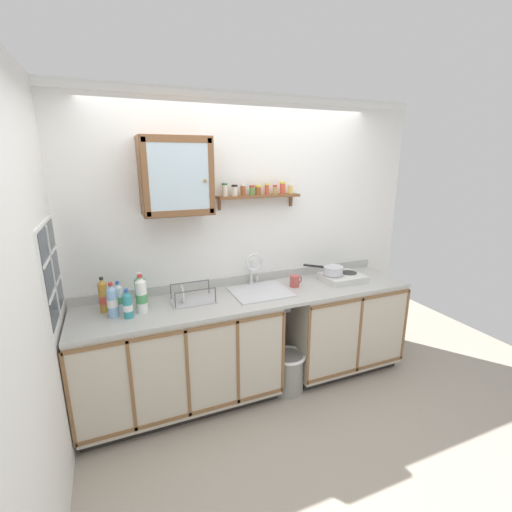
{
  "coord_description": "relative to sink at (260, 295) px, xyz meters",
  "views": [
    {
      "loc": [
        -1.09,
        -2.26,
        2.07
      ],
      "look_at": [
        0.07,
        0.55,
        1.23
      ],
      "focal_mm": 24.85,
      "sensor_mm": 36.0,
      "label": 1
    }
  ],
  "objects": [
    {
      "name": "back_wall",
      "position": [
        -0.08,
        0.3,
        0.43
      ],
      "size": [
        3.6,
        0.07,
        2.61
      ],
      "color": "white",
      "rests_on": "ground"
    },
    {
      "name": "lower_cabinet_run",
      "position": [
        -0.74,
        -0.04,
        -0.44
      ],
      "size": [
        1.64,
        0.64,
        0.89
      ],
      "color": "black",
      "rests_on": "ground"
    },
    {
      "name": "bottle_juice_amber_5",
      "position": [
        -1.28,
        0.07,
        0.16
      ],
      "size": [
        0.07,
        0.07,
        0.28
      ],
      "color": "gold",
      "rests_on": "countertop"
    },
    {
      "name": "sink",
      "position": [
        0.0,
        0.0,
        0.0
      ],
      "size": [
        0.5,
        0.47,
        0.47
      ],
      "color": "silver",
      "rests_on": "countertop"
    },
    {
      "name": "bottle_water_blue_1",
      "position": [
        -1.22,
        -0.05,
        0.15
      ],
      "size": [
        0.08,
        0.08,
        0.27
      ],
      "color": "#8CB7E0",
      "rests_on": "countertop"
    },
    {
      "name": "dish_rack",
      "position": [
        -0.61,
        -0.0,
        0.05
      ],
      "size": [
        0.35,
        0.22,
        0.16
      ],
      "color": "#B2B2B7",
      "rests_on": "countertop"
    },
    {
      "name": "saucepan",
      "position": [
        0.76,
        -0.01,
        0.14
      ],
      "size": [
        0.32,
        0.3,
        0.08
      ],
      "color": "silver",
      "rests_on": "hot_plate_stove"
    },
    {
      "name": "wall_cabinet",
      "position": [
        -0.66,
        0.12,
        1.04
      ],
      "size": [
        0.54,
        0.33,
        0.6
      ],
      "color": "brown"
    },
    {
      "name": "countertop",
      "position": [
        -0.08,
        -0.04,
        0.02
      ],
      "size": [
        2.96,
        0.66,
        0.03
      ],
      "primitive_type": "cube",
      "color": "#B2B2AD",
      "rests_on": "lower_cabinet_run"
    },
    {
      "name": "mug",
      "position": [
        0.35,
        -0.0,
        0.08
      ],
      "size": [
        0.13,
        0.09,
        0.11
      ],
      "color": "#B24C47",
      "rests_on": "countertop"
    },
    {
      "name": "bottle_detergent_teal_3",
      "position": [
        -1.11,
        -0.11,
        0.13
      ],
      "size": [
        0.07,
        0.07,
        0.23
      ],
      "color": "teal",
      "rests_on": "countertop"
    },
    {
      "name": "window",
      "position": [
        -1.57,
        -0.14,
        0.45
      ],
      "size": [
        0.03,
        0.65,
        0.66
      ],
      "color": "#262D38"
    },
    {
      "name": "bottle_opaque_white_2",
      "position": [
        -1.01,
        -0.05,
        0.17
      ],
      "size": [
        0.08,
        0.08,
        0.3
      ],
      "color": "white",
      "rests_on": "countertop"
    },
    {
      "name": "bottle_soda_green_4",
      "position": [
        -1.0,
        0.07,
        0.16
      ],
      "size": [
        0.09,
        0.09,
        0.28
      ],
      "color": "#4CB266",
      "rests_on": "countertop"
    },
    {
      "name": "spice_shelf",
      "position": [
        0.07,
        0.21,
        0.88
      ],
      "size": [
        0.76,
        0.14,
        0.23
      ],
      "color": "brown"
    },
    {
      "name": "floor",
      "position": [
        -0.08,
        -0.46,
        -0.89
      ],
      "size": [
        6.0,
        6.0,
        0.0
      ],
      "primitive_type": "plane",
      "color": "#9E9384",
      "rests_on": "ground"
    },
    {
      "name": "side_wall_left",
      "position": [
        -1.6,
        -0.69,
        0.42
      ],
      "size": [
        0.05,
        3.54,
        2.61
      ],
      "primitive_type": "cube",
      "color": "white",
      "rests_on": "ground"
    },
    {
      "name": "trash_bin",
      "position": [
        0.19,
        -0.21,
        -0.69
      ],
      "size": [
        0.33,
        0.33,
        0.37
      ],
      "color": "gray",
      "rests_on": "ground"
    },
    {
      "name": "bottle_water_clear_0",
      "position": [
        -1.17,
        0.04,
        0.14
      ],
      "size": [
        0.06,
        0.06,
        0.24
      ],
      "color": "silver",
      "rests_on": "countertop"
    },
    {
      "name": "backsplash",
      "position": [
        -0.08,
        0.26,
        0.07
      ],
      "size": [
        2.96,
        0.02,
        0.08
      ],
      "primitive_type": "cube",
      "color": "#B2B2AD",
      "rests_on": "countertop"
    },
    {
      "name": "lower_cabinet_run_right",
      "position": [
        0.86,
        -0.04,
        -0.44
      ],
      "size": [
        1.12,
        0.64,
        0.89
      ],
      "color": "black",
      "rests_on": "ground"
    },
    {
      "name": "hot_plate_stove",
      "position": [
        0.86,
        -0.03,
        0.06
      ],
      "size": [
        0.39,
        0.31,
        0.07
      ],
      "color": "silver",
      "rests_on": "countertop"
    }
  ]
}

